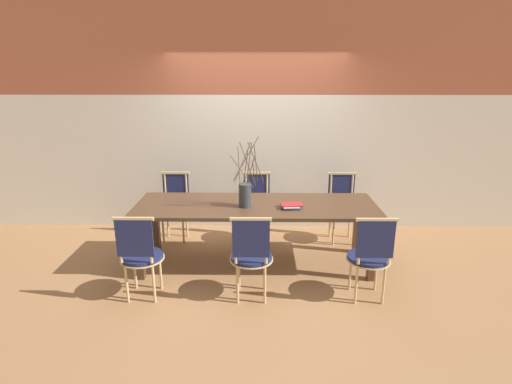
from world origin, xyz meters
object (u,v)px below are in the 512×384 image
Objects in this scene: dining_table at (256,212)px; book_stack at (291,206)px; chair_near_center at (370,255)px; vase_centerpiece at (245,194)px; chair_far_center at (342,205)px.

book_stack is (0.39, -0.12, 0.11)m from dining_table.
vase_centerpiece reaches higher than chair_near_center.
vase_centerpiece is 3.08× the size of book_stack.
chair_far_center is 1.21m from book_stack.
chair_near_center reaches higher than dining_table.
vase_centerpiece is (-1.26, 0.69, 0.42)m from chair_near_center.
chair_near_center is 1.19× the size of vase_centerpiece.
dining_table is 3.56× the size of vase_centerpiece.
vase_centerpiece is (-0.12, -0.08, 0.25)m from dining_table.
chair_near_center is (1.14, -0.77, -0.17)m from dining_table.
vase_centerpiece is at bearing 175.07° from book_stack.
book_stack is at bearing -4.93° from vase_centerpiece.
chair_near_center is 1.00× the size of chair_far_center.
chair_far_center is 1.19× the size of vase_centerpiece.
vase_centerpiece is at bearing 151.50° from chair_near_center.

